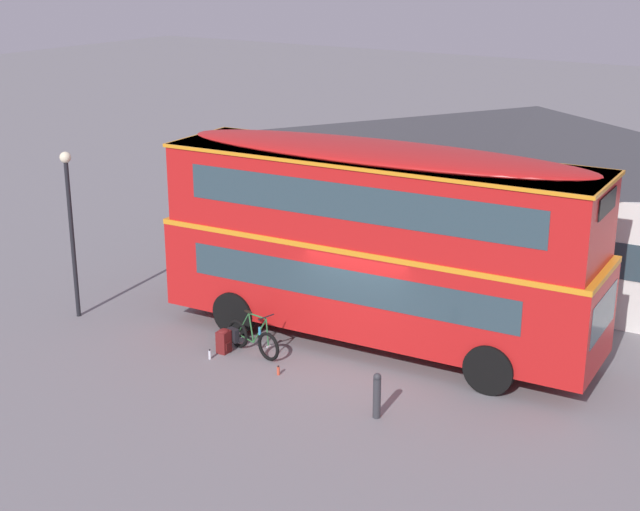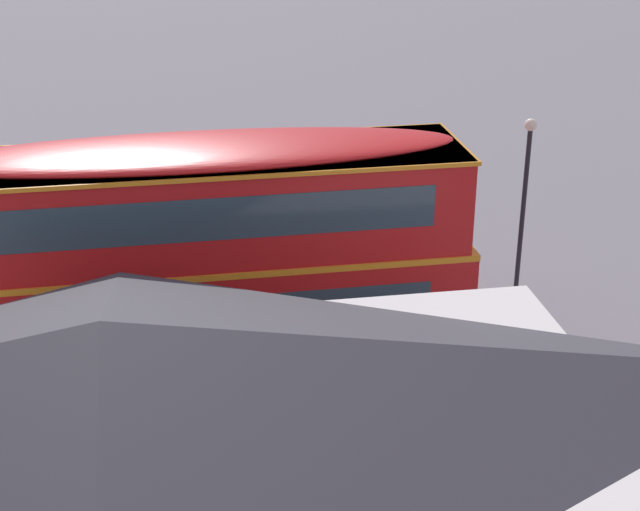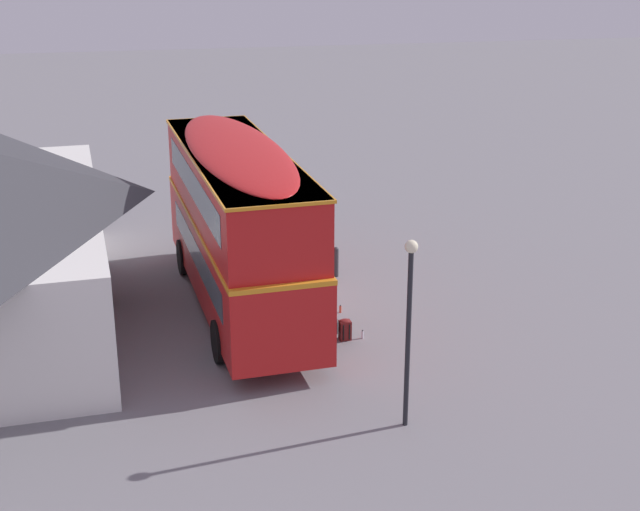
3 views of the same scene
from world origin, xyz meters
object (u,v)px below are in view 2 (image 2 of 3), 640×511
water_bottle_red_squeeze (247,302)px  water_bottle_clear_plastic (324,295)px  backpack_on_ground (325,297)px  double_decker_bus (200,249)px  kerb_bollard (124,282)px  touring_bicycle (302,301)px  street_lamp (525,188)px

water_bottle_red_squeeze → water_bottle_clear_plastic: water_bottle_clear_plastic is taller
backpack_on_ground → water_bottle_red_squeeze: 1.80m
double_decker_bus → kerb_bollard: bearing=-59.8°
touring_bicycle → water_bottle_red_squeeze: touring_bicycle is taller
water_bottle_clear_plastic → kerb_bollard: 4.62m
water_bottle_clear_plastic → touring_bicycle: bearing=53.3°
double_decker_bus → street_lamp: 7.70m
water_bottle_clear_plastic → kerb_bollard: (4.59, -0.34, 0.39)m
water_bottle_clear_plastic → street_lamp: street_lamp is taller
backpack_on_ground → water_bottle_clear_plastic: 0.51m
double_decker_bus → water_bottle_clear_plastic: (-2.72, -2.87, -2.54)m
double_decker_bus → water_bottle_red_squeeze: bearing=-109.0°
water_bottle_red_squeeze → water_bottle_clear_plastic: (-1.80, -0.18, 0.01)m
water_bottle_clear_plastic → backpack_on_ground: bearing=85.6°
touring_bicycle → water_bottle_red_squeeze: 1.39m
water_bottle_clear_plastic → double_decker_bus: bearing=46.5°
water_bottle_clear_plastic → kerb_bollard: kerb_bollard is taller
backpack_on_ground → water_bottle_red_squeeze: size_ratio=2.65×
double_decker_bus → backpack_on_ground: size_ratio=18.25×
street_lamp → backpack_on_ground: bearing=3.2°
water_bottle_red_squeeze → street_lamp: size_ratio=0.05×
kerb_bollard → water_bottle_clear_plastic: bearing=175.7°
water_bottle_red_squeeze → backpack_on_ground: bearing=170.6°
double_decker_bus → touring_bicycle: (-2.14, -2.09, -2.27)m
backpack_on_ground → street_lamp: 5.13m
water_bottle_red_squeeze → touring_bicycle: bearing=153.8°
touring_bicycle → kerb_bollard: (4.01, -1.12, 0.12)m
double_decker_bus → touring_bicycle: 3.76m
kerb_bollard → street_lamp: bearing=176.5°
water_bottle_red_squeeze → street_lamp: bearing=179.7°
kerb_bollard → double_decker_bus: bearing=120.2°
backpack_on_ground → kerb_bollard: kerb_bollard is taller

